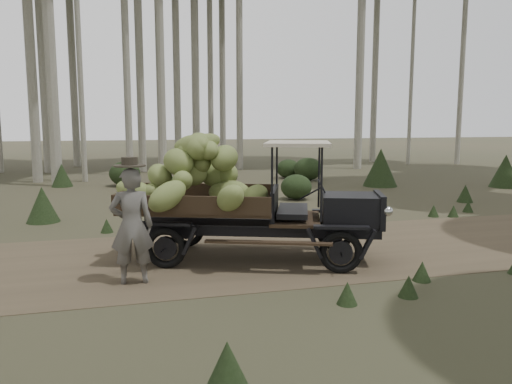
% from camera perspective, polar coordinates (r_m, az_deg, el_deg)
% --- Properties ---
extents(ground, '(120.00, 120.00, 0.00)m').
position_cam_1_polar(ground, '(9.40, 8.49, -6.43)').
color(ground, '#473D2B').
rests_on(ground, ground).
extents(dirt_track, '(70.00, 4.00, 0.01)m').
position_cam_1_polar(dirt_track, '(9.40, 8.50, -6.41)').
color(dirt_track, brown).
rests_on(dirt_track, ground).
extents(banana_truck, '(4.58, 2.87, 2.22)m').
position_cam_1_polar(banana_truck, '(8.43, -3.38, 0.70)').
color(banana_truck, black).
rests_on(banana_truck, ground).
extents(farmer, '(0.64, 0.47, 1.84)m').
position_cam_1_polar(farmer, '(7.38, -14.03, -3.62)').
color(farmer, '#5E5A56').
rests_on(farmer, ground).
extents(undergrowth, '(22.99, 23.97, 1.40)m').
position_cam_1_polar(undergrowth, '(7.79, 4.37, -5.34)').
color(undergrowth, '#233319').
rests_on(undergrowth, ground).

